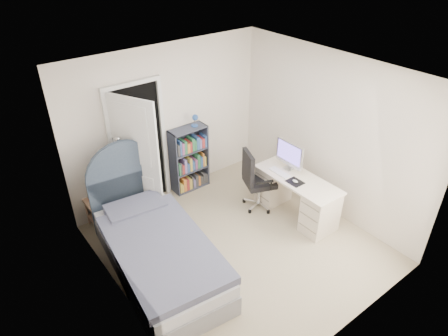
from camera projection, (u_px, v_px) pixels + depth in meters
room_shell at (240, 171)px, 5.09m from camera, size 3.50×3.70×2.60m
door at (137, 155)px, 5.87m from camera, size 0.92×0.76×2.06m
bed at (156, 248)px, 5.21m from camera, size 1.33×2.42×1.43m
nightstand at (99, 206)px, 5.93m from camera, size 0.36×0.36×0.55m
floor_lamp at (122, 186)px, 6.00m from camera, size 0.20×0.20×1.40m
bookcase at (190, 161)px, 6.73m from camera, size 0.63×0.27×1.35m
desk at (296, 194)px, 6.16m from camera, size 0.55×1.39×1.14m
office_chair at (255, 178)px, 6.23m from camera, size 0.58×0.59×1.01m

